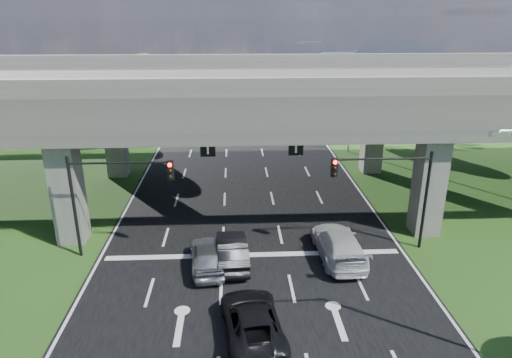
{
  "coord_description": "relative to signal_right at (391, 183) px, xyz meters",
  "views": [
    {
      "loc": [
        -1.01,
        -19.81,
        13.27
      ],
      "look_at": [
        0.41,
        8.7,
        2.81
      ],
      "focal_mm": 32.0,
      "sensor_mm": 36.0,
      "label": 1
    }
  ],
  "objects": [
    {
      "name": "car_white",
      "position": [
        -2.99,
        -0.94,
        -3.32
      ],
      "size": [
        2.54,
        5.85,
        1.67
      ],
      "primitive_type": "imported",
      "rotation": [
        0.0,
        0.0,
        3.17
      ],
      "color": "#BABABA",
      "rests_on": "road"
    },
    {
      "name": "tree_right_far",
      "position": [
        4.22,
        40.06,
        0.63
      ],
      "size": [
        4.5,
        4.5,
        7.8
      ],
      "color": "black",
      "rests_on": "ground"
    },
    {
      "name": "ground",
      "position": [
        -7.82,
        -3.94,
        -4.19
      ],
      "size": [
        160.0,
        160.0,
        0.0
      ],
      "primitive_type": "plane",
      "color": "#224215",
      "rests_on": "ground"
    },
    {
      "name": "car_trailing",
      "position": [
        -8.18,
        -7.43,
        -3.43
      ],
      "size": [
        2.98,
        5.44,
        1.45
      ],
      "primitive_type": "imported",
      "rotation": [
        0.0,
        0.0,
        3.26
      ],
      "color": "black",
      "rests_on": "road"
    },
    {
      "name": "streetlight_beyond",
      "position": [
        2.27,
        36.06,
        1.66
      ],
      "size": [
        3.38,
        0.25,
        10.0
      ],
      "color": "gray",
      "rests_on": "ground"
    },
    {
      "name": "tree_left_far",
      "position": [
        -20.78,
        38.06,
        0.95
      ],
      "size": [
        4.8,
        4.8,
        8.32
      ],
      "color": "black",
      "rests_on": "ground"
    },
    {
      "name": "streetlight_far",
      "position": [
        2.27,
        20.06,
        1.66
      ],
      "size": [
        3.38,
        0.25,
        10.0
      ],
      "color": "gray",
      "rests_on": "ground"
    },
    {
      "name": "road",
      "position": [
        -7.82,
        6.06,
        -4.17
      ],
      "size": [
        18.0,
        120.0,
        0.03
      ],
      "primitive_type": "cube",
      "color": "black",
      "rests_on": "ground"
    },
    {
      "name": "tree_left_near",
      "position": [
        -21.78,
        22.06,
        0.63
      ],
      "size": [
        4.5,
        4.5,
        7.8
      ],
      "color": "black",
      "rests_on": "ground"
    },
    {
      "name": "car_dark",
      "position": [
        -9.05,
        -1.28,
        -3.38
      ],
      "size": [
        1.93,
        4.82,
        1.56
      ],
      "primitive_type": "imported",
      "rotation": [
        0.0,
        0.0,
        3.2
      ],
      "color": "black",
      "rests_on": "road"
    },
    {
      "name": "tree_right_mid",
      "position": [
        8.22,
        32.06,
        -0.01
      ],
      "size": [
        3.91,
        3.9,
        6.76
      ],
      "color": "black",
      "rests_on": "ground"
    },
    {
      "name": "warehouse",
      "position": [
        -33.82,
        31.06,
        -2.19
      ],
      "size": [
        20.0,
        10.0,
        4.0
      ],
      "primitive_type": "cube",
      "color": "#9E9E99",
      "rests_on": "ground"
    },
    {
      "name": "overpass",
      "position": [
        -7.82,
        8.06,
        3.73
      ],
      "size": [
        80.0,
        15.0,
        10.0
      ],
      "color": "#3B3836",
      "rests_on": "ground"
    },
    {
      "name": "signal_left",
      "position": [
        -15.65,
        0.0,
        0.0
      ],
      "size": [
        5.76,
        0.54,
        6.0
      ],
      "color": "black",
      "rests_on": "ground"
    },
    {
      "name": "signal_right",
      "position": [
        0.0,
        0.0,
        0.0
      ],
      "size": [
        5.76,
        0.54,
        6.0
      ],
      "color": "black",
      "rests_on": "ground"
    },
    {
      "name": "car_silver",
      "position": [
        -10.4,
        -1.73,
        -3.39
      ],
      "size": [
        2.26,
        4.64,
        1.52
      ],
      "primitive_type": "imported",
      "rotation": [
        0.0,
        0.0,
        3.25
      ],
      "color": "#A6A7AE",
      "rests_on": "road"
    },
    {
      "name": "tree_right_near",
      "position": [
        5.22,
        24.06,
        0.31
      ],
      "size": [
        4.2,
        4.2,
        7.28
      ],
      "color": "black",
      "rests_on": "ground"
    },
    {
      "name": "tree_left_mid",
      "position": [
        -24.78,
        30.06,
        -0.01
      ],
      "size": [
        3.91,
        3.9,
        6.76
      ],
      "color": "black",
      "rests_on": "ground"
    }
  ]
}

